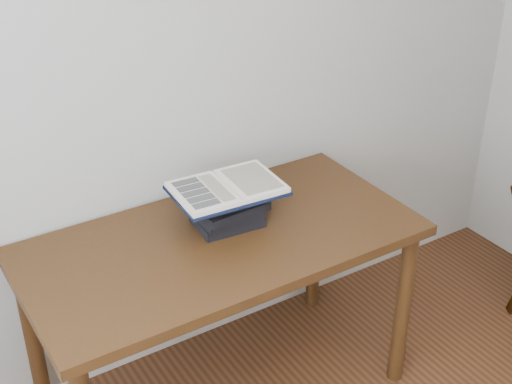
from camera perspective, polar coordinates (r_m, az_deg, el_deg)
desk at (r=2.57m, az=-2.76°, el=-5.44°), size 1.40×0.70×0.75m
book_stack at (r=2.54m, az=-2.30°, el=-1.51°), size 0.26×0.20×0.13m
open_book at (r=2.52m, az=-2.32°, el=0.30°), size 0.40×0.29×0.03m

